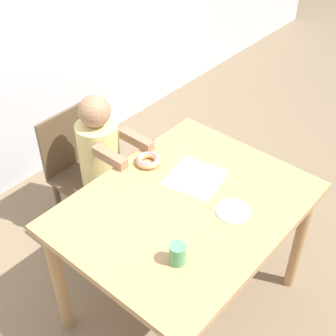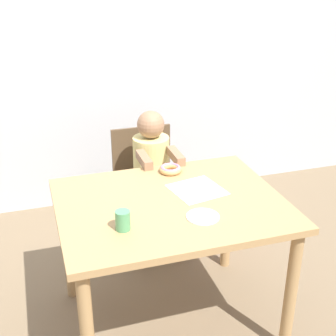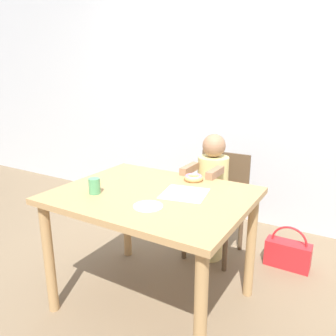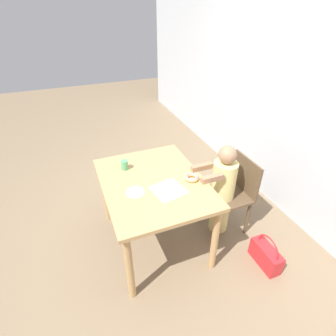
{
  "view_description": "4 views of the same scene",
  "coord_description": "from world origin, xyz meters",
  "px_view_note": "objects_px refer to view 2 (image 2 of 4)",
  "views": [
    {
      "loc": [
        -1.2,
        -0.92,
        2.17
      ],
      "look_at": [
        0.03,
        0.13,
        0.86
      ],
      "focal_mm": 50.0,
      "sensor_mm": 36.0,
      "label": 1
    },
    {
      "loc": [
        -0.62,
        -1.91,
        1.83
      ],
      "look_at": [
        0.03,
        0.13,
        0.86
      ],
      "focal_mm": 50.0,
      "sensor_mm": 36.0,
      "label": 2
    },
    {
      "loc": [
        0.98,
        -1.48,
        1.39
      ],
      "look_at": [
        0.03,
        0.13,
        0.86
      ],
      "focal_mm": 35.0,
      "sensor_mm": 36.0,
      "label": 3
    },
    {
      "loc": [
        1.75,
        -0.57,
        2.08
      ],
      "look_at": [
        0.03,
        0.13,
        0.86
      ],
      "focal_mm": 28.0,
      "sensor_mm": 36.0,
      "label": 4
    }
  ],
  "objects_px": {
    "child_figure": "(152,184)",
    "cup": "(123,220)",
    "chair": "(147,186)",
    "handbag": "(219,211)",
    "donut": "(170,169)"
  },
  "relations": [
    {
      "from": "chair",
      "to": "child_figure",
      "type": "bearing_deg",
      "value": -90.0
    },
    {
      "from": "chair",
      "to": "handbag",
      "type": "distance_m",
      "value": 0.64
    },
    {
      "from": "chair",
      "to": "child_figure",
      "type": "relative_size",
      "value": 0.81
    },
    {
      "from": "donut",
      "to": "handbag",
      "type": "height_order",
      "value": "donut"
    },
    {
      "from": "child_figure",
      "to": "cup",
      "type": "height_order",
      "value": "child_figure"
    },
    {
      "from": "handbag",
      "to": "chair",
      "type": "bearing_deg",
      "value": -174.63
    },
    {
      "from": "donut",
      "to": "cup",
      "type": "distance_m",
      "value": 0.63
    },
    {
      "from": "donut",
      "to": "chair",
      "type": "bearing_deg",
      "value": 91.6
    },
    {
      "from": "handbag",
      "to": "cup",
      "type": "distance_m",
      "value": 1.53
    },
    {
      "from": "chair",
      "to": "handbag",
      "type": "relative_size",
      "value": 2.43
    },
    {
      "from": "chair",
      "to": "cup",
      "type": "distance_m",
      "value": 1.09
    },
    {
      "from": "chair",
      "to": "cup",
      "type": "relative_size",
      "value": 8.84
    },
    {
      "from": "handbag",
      "to": "cup",
      "type": "relative_size",
      "value": 3.63
    },
    {
      "from": "donut",
      "to": "handbag",
      "type": "xyz_separation_m",
      "value": [
        0.54,
        0.52,
        -0.64
      ]
    },
    {
      "from": "chair",
      "to": "cup",
      "type": "height_order",
      "value": "cup"
    }
  ]
}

